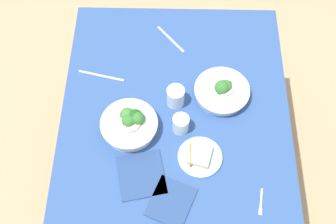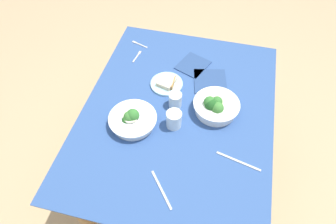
{
  "view_description": "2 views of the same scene",
  "coord_description": "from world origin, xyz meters",
  "px_view_note": "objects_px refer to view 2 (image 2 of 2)",
  "views": [
    {
      "loc": [
        0.92,
        -0.01,
        2.42
      ],
      "look_at": [
        -0.04,
        -0.03,
        0.78
      ],
      "focal_mm": 47.75,
      "sensor_mm": 36.0,
      "label": 1
    },
    {
      "loc": [
        -0.95,
        -0.18,
        1.98
      ],
      "look_at": [
        -0.02,
        0.05,
        0.78
      ],
      "focal_mm": 31.85,
      "sensor_mm": 36.0,
      "label": 2
    }
  ],
  "objects_px": {
    "bread_side_plate": "(167,83)",
    "fork_by_far_bowl": "(137,56)",
    "broccoli_bowl_far": "(132,120)",
    "napkin_folded_lower": "(193,65)",
    "broccoli_bowl_near": "(215,106)",
    "water_glass_center": "(173,119)",
    "fork_by_near_bowl": "(139,44)",
    "napkin_folded_upper": "(210,81)",
    "table_knife_right": "(161,190)",
    "table_knife_left": "(238,161)",
    "water_glass_side": "(175,100)"
  },
  "relations": [
    {
      "from": "bread_side_plate",
      "to": "fork_by_far_bowl",
      "type": "relative_size",
      "value": 1.69
    },
    {
      "from": "broccoli_bowl_far",
      "to": "napkin_folded_lower",
      "type": "xyz_separation_m",
      "value": [
        0.49,
        -0.21,
        -0.03
      ]
    },
    {
      "from": "broccoli_bowl_near",
      "to": "fork_by_far_bowl",
      "type": "bearing_deg",
      "value": 58.93
    },
    {
      "from": "fork_by_far_bowl",
      "to": "water_glass_center",
      "type": "bearing_deg",
      "value": -135.22
    },
    {
      "from": "fork_by_far_bowl",
      "to": "napkin_folded_lower",
      "type": "relative_size",
      "value": 0.61
    },
    {
      "from": "napkin_folded_lower",
      "to": "broccoli_bowl_far",
      "type": "bearing_deg",
      "value": 156.55
    },
    {
      "from": "broccoli_bowl_near",
      "to": "fork_by_near_bowl",
      "type": "xyz_separation_m",
      "value": [
        0.42,
        0.54,
        -0.04
      ]
    },
    {
      "from": "bread_side_plate",
      "to": "napkin_folded_lower",
      "type": "relative_size",
      "value": 1.03
    },
    {
      "from": "broccoli_bowl_near",
      "to": "napkin_folded_upper",
      "type": "relative_size",
      "value": 1.24
    },
    {
      "from": "fork_by_far_bowl",
      "to": "fork_by_near_bowl",
      "type": "relative_size",
      "value": 0.97
    },
    {
      "from": "water_glass_center",
      "to": "napkin_folded_upper",
      "type": "relative_size",
      "value": 0.48
    },
    {
      "from": "table_knife_right",
      "to": "napkin_folded_lower",
      "type": "height_order",
      "value": "napkin_folded_lower"
    },
    {
      "from": "fork_by_far_bowl",
      "to": "table_knife_right",
      "type": "distance_m",
      "value": 0.87
    },
    {
      "from": "water_glass_center",
      "to": "napkin_folded_lower",
      "type": "relative_size",
      "value": 0.53
    },
    {
      "from": "napkin_folded_upper",
      "to": "napkin_folded_lower",
      "type": "distance_m",
      "value": 0.16
    },
    {
      "from": "table_knife_right",
      "to": "water_glass_center",
      "type": "bearing_deg",
      "value": -34.49
    },
    {
      "from": "water_glass_center",
      "to": "table_knife_left",
      "type": "bearing_deg",
      "value": -111.09
    },
    {
      "from": "broccoli_bowl_near",
      "to": "table_knife_right",
      "type": "height_order",
      "value": "broccoli_bowl_near"
    },
    {
      "from": "broccoli_bowl_far",
      "to": "fork_by_near_bowl",
      "type": "xyz_separation_m",
      "value": [
        0.6,
        0.15,
        -0.03
      ]
    },
    {
      "from": "fork_by_near_bowl",
      "to": "water_glass_center",
      "type": "bearing_deg",
      "value": 141.13
    },
    {
      "from": "broccoli_bowl_near",
      "to": "water_glass_side",
      "type": "bearing_deg",
      "value": 91.72
    },
    {
      "from": "fork_by_near_bowl",
      "to": "table_knife_right",
      "type": "distance_m",
      "value": 0.98
    },
    {
      "from": "table_knife_right",
      "to": "water_glass_side",
      "type": "bearing_deg",
      "value": -33.71
    },
    {
      "from": "table_knife_left",
      "to": "table_knife_right",
      "type": "xyz_separation_m",
      "value": [
        -0.22,
        0.31,
        0.0
      ]
    },
    {
      "from": "bread_side_plate",
      "to": "table_knife_right",
      "type": "bearing_deg",
      "value": -168.14
    },
    {
      "from": "water_glass_side",
      "to": "fork_by_far_bowl",
      "type": "height_order",
      "value": "water_glass_side"
    },
    {
      "from": "broccoli_bowl_far",
      "to": "water_glass_center",
      "type": "bearing_deg",
      "value": -78.43
    },
    {
      "from": "broccoli_bowl_near",
      "to": "napkin_folded_lower",
      "type": "distance_m",
      "value": 0.36
    },
    {
      "from": "water_glass_center",
      "to": "fork_by_near_bowl",
      "type": "relative_size",
      "value": 0.84
    },
    {
      "from": "water_glass_side",
      "to": "fork_by_far_bowl",
      "type": "relative_size",
      "value": 0.76
    },
    {
      "from": "napkin_folded_upper",
      "to": "fork_by_far_bowl",
      "type": "bearing_deg",
      "value": 77.24
    },
    {
      "from": "water_glass_side",
      "to": "fork_by_far_bowl",
      "type": "distance_m",
      "value": 0.45
    },
    {
      "from": "broccoli_bowl_far",
      "to": "water_glass_side",
      "type": "height_order",
      "value": "broccoli_bowl_far"
    },
    {
      "from": "broccoli_bowl_near",
      "to": "napkin_folded_upper",
      "type": "distance_m",
      "value": 0.22
    },
    {
      "from": "water_glass_side",
      "to": "table_knife_right",
      "type": "xyz_separation_m",
      "value": [
        -0.48,
        -0.05,
        -0.04
      ]
    },
    {
      "from": "water_glass_side",
      "to": "napkin_folded_lower",
      "type": "height_order",
      "value": "water_glass_side"
    },
    {
      "from": "water_glass_center",
      "to": "fork_by_near_bowl",
      "type": "height_order",
      "value": "water_glass_center"
    },
    {
      "from": "fork_by_near_bowl",
      "to": "table_knife_right",
      "type": "xyz_separation_m",
      "value": [
        -0.91,
        -0.38,
        -0.0
      ]
    },
    {
      "from": "broccoli_bowl_far",
      "to": "table_knife_right",
      "type": "xyz_separation_m",
      "value": [
        -0.31,
        -0.23,
        -0.03
      ]
    },
    {
      "from": "broccoli_bowl_far",
      "to": "table_knife_left",
      "type": "height_order",
      "value": "broccoli_bowl_far"
    },
    {
      "from": "broccoli_bowl_far",
      "to": "water_glass_center",
      "type": "xyz_separation_m",
      "value": [
        0.04,
        -0.2,
        0.01
      ]
    },
    {
      "from": "broccoli_bowl_far",
      "to": "napkin_folded_upper",
      "type": "xyz_separation_m",
      "value": [
        0.38,
        -0.33,
        -0.03
      ]
    },
    {
      "from": "broccoli_bowl_far",
      "to": "broccoli_bowl_near",
      "type": "height_order",
      "value": "broccoli_bowl_near"
    },
    {
      "from": "broccoli_bowl_far",
      "to": "bread_side_plate",
      "type": "height_order",
      "value": "broccoli_bowl_far"
    },
    {
      "from": "broccoli_bowl_near",
      "to": "napkin_folded_upper",
      "type": "xyz_separation_m",
      "value": [
        0.21,
        0.05,
        -0.04
      ]
    },
    {
      "from": "table_knife_right",
      "to": "napkin_folded_upper",
      "type": "distance_m",
      "value": 0.7
    },
    {
      "from": "broccoli_bowl_far",
      "to": "water_glass_center",
      "type": "height_order",
      "value": "broccoli_bowl_far"
    },
    {
      "from": "water_glass_side",
      "to": "fork_by_near_bowl",
      "type": "height_order",
      "value": "water_glass_side"
    },
    {
      "from": "broccoli_bowl_near",
      "to": "napkin_folded_upper",
      "type": "height_order",
      "value": "broccoli_bowl_near"
    },
    {
      "from": "napkin_folded_upper",
      "to": "napkin_folded_lower",
      "type": "xyz_separation_m",
      "value": [
        0.11,
        0.12,
        0.0
      ]
    }
  ]
}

